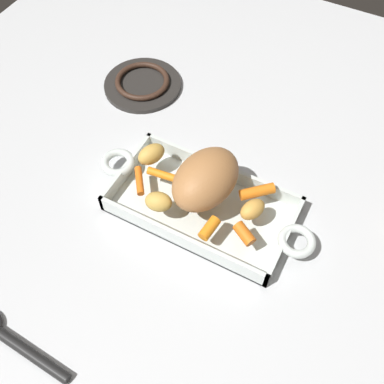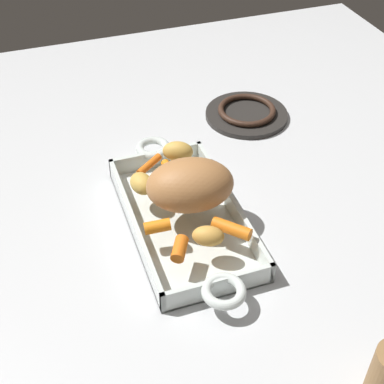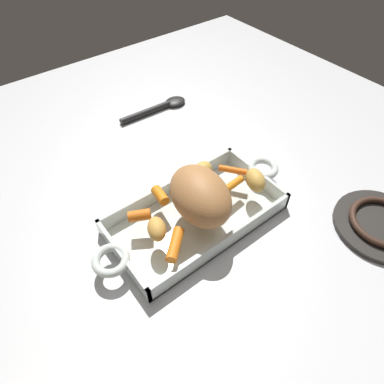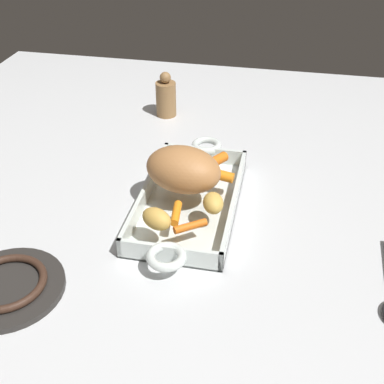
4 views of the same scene
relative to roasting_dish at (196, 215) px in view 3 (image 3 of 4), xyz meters
The scene contains 13 objects.
ground_plane 0.01m from the roasting_dish, ahead, with size 1.63×1.63×0.00m, color silver.
roasting_dish is the anchor object (origin of this frame).
pork_roast 0.08m from the roasting_dish, 93.40° to the left, with size 0.15×0.11×0.09m, color #AD7241.
baby_carrot_short 0.13m from the roasting_dish, 167.66° to the right, with size 0.01×0.01×0.06m, color orange.
baby_carrot_northeast 0.12m from the roasting_dish, 21.29° to the right, with size 0.02×0.02×0.04m, color orange.
baby_carrot_southwest 0.10m from the roasting_dish, behind, with size 0.02×0.02×0.06m, color orange.
baby_carrot_center_right 0.09m from the roasting_dish, 53.20° to the right, with size 0.02×0.02×0.04m, color orange.
baby_carrot_center_left 0.11m from the roasting_dish, 30.93° to the left, with size 0.02×0.02×0.07m, color orange.
potato_golden_large 0.15m from the roasting_dish, 166.05° to the left, with size 0.06×0.04×0.04m, color gold.
potato_whole 0.10m from the roasting_dish, 137.08° to the right, with size 0.05×0.04×0.04m, color gold.
potato_halved 0.11m from the roasting_dish, ahead, with size 0.05×0.03×0.03m, color gold.
stove_burner_rear 0.39m from the roasting_dish, 139.39° to the left, with size 0.19×0.19×0.03m.
serving_spoon 0.42m from the roasting_dish, 113.67° to the right, with size 0.21×0.05×0.02m.
Camera 3 is at (0.27, 0.34, 0.57)m, focal length 31.10 mm.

